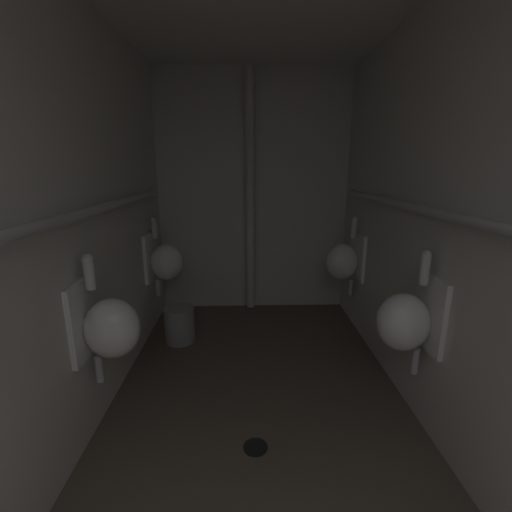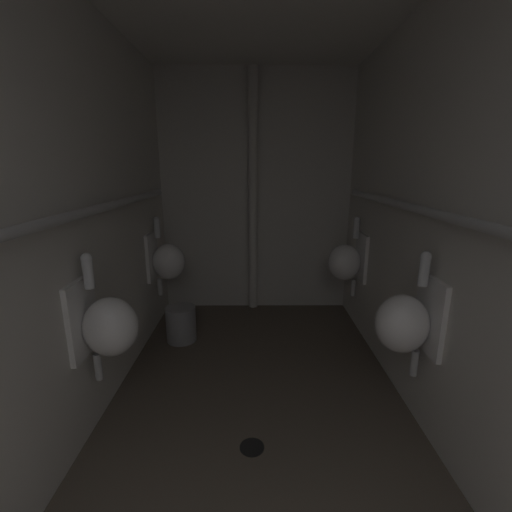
{
  "view_description": "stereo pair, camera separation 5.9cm",
  "coord_description": "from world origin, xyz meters",
  "px_view_note": "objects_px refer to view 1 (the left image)",
  "views": [
    {
      "loc": [
        -0.08,
        0.06,
        1.54
      ],
      "look_at": [
        -0.01,
        2.52,
        0.9
      ],
      "focal_mm": 24.52,
      "sensor_mm": 36.0,
      "label": 1
    },
    {
      "loc": [
        -0.02,
        0.06,
        1.54
      ],
      "look_at": [
        -0.01,
        2.52,
        0.9
      ],
      "focal_mm": 24.52,
      "sensor_mm": 36.0,
      "label": 2
    }
  ],
  "objects_px": {
    "urinal_right_mid": "(407,320)",
    "urinal_left_mid": "(108,326)",
    "urinal_left_far": "(164,261)",
    "floor_drain": "(255,447)",
    "standpipe_back_wall": "(250,196)",
    "waste_bin": "(180,325)",
    "urinal_right_far": "(344,260)"
  },
  "relations": [
    {
      "from": "urinal_right_far",
      "to": "standpipe_back_wall",
      "type": "relative_size",
      "value": 0.31
    },
    {
      "from": "urinal_right_far",
      "to": "standpipe_back_wall",
      "type": "distance_m",
      "value": 1.15
    },
    {
      "from": "standpipe_back_wall",
      "to": "floor_drain",
      "type": "height_order",
      "value": "standpipe_back_wall"
    },
    {
      "from": "floor_drain",
      "to": "urinal_right_mid",
      "type": "bearing_deg",
      "value": 12.06
    },
    {
      "from": "urinal_left_far",
      "to": "waste_bin",
      "type": "height_order",
      "value": "urinal_left_far"
    },
    {
      "from": "urinal_left_mid",
      "to": "urinal_right_far",
      "type": "relative_size",
      "value": 1.0
    },
    {
      "from": "urinal_left_mid",
      "to": "standpipe_back_wall",
      "type": "relative_size",
      "value": 0.31
    },
    {
      "from": "urinal_left_far",
      "to": "urinal_right_mid",
      "type": "xyz_separation_m",
      "value": [
        1.68,
        -1.34,
        0.0
      ]
    },
    {
      "from": "floor_drain",
      "to": "urinal_right_far",
      "type": "bearing_deg",
      "value": 59.6
    },
    {
      "from": "urinal_left_far",
      "to": "urinal_right_far",
      "type": "height_order",
      "value": "same"
    },
    {
      "from": "floor_drain",
      "to": "waste_bin",
      "type": "bearing_deg",
      "value": 117.12
    },
    {
      "from": "urinal_right_mid",
      "to": "waste_bin",
      "type": "bearing_deg",
      "value": 144.76
    },
    {
      "from": "waste_bin",
      "to": "urinal_left_far",
      "type": "bearing_deg",
      "value": 121.67
    },
    {
      "from": "urinal_right_mid",
      "to": "urinal_right_far",
      "type": "relative_size",
      "value": 1.0
    },
    {
      "from": "urinal_right_mid",
      "to": "standpipe_back_wall",
      "type": "height_order",
      "value": "standpipe_back_wall"
    },
    {
      "from": "urinal_right_mid",
      "to": "floor_drain",
      "type": "height_order",
      "value": "urinal_right_mid"
    },
    {
      "from": "urinal_left_far",
      "to": "standpipe_back_wall",
      "type": "distance_m",
      "value": 1.09
    },
    {
      "from": "urinal_right_mid",
      "to": "urinal_left_mid",
      "type": "bearing_deg",
      "value": -178.95
    },
    {
      "from": "standpipe_back_wall",
      "to": "waste_bin",
      "type": "bearing_deg",
      "value": -131.75
    },
    {
      "from": "waste_bin",
      "to": "floor_drain",
      "type": "bearing_deg",
      "value": -62.88
    },
    {
      "from": "urinal_right_far",
      "to": "waste_bin",
      "type": "height_order",
      "value": "urinal_right_far"
    },
    {
      "from": "standpipe_back_wall",
      "to": "waste_bin",
      "type": "distance_m",
      "value": 1.45
    },
    {
      "from": "urinal_left_far",
      "to": "floor_drain",
      "type": "distance_m",
      "value": 1.85
    },
    {
      "from": "urinal_left_mid",
      "to": "urinal_left_far",
      "type": "relative_size",
      "value": 1.0
    },
    {
      "from": "floor_drain",
      "to": "waste_bin",
      "type": "height_order",
      "value": "waste_bin"
    },
    {
      "from": "urinal_left_far",
      "to": "urinal_right_mid",
      "type": "distance_m",
      "value": 2.15
    },
    {
      "from": "urinal_left_far",
      "to": "waste_bin",
      "type": "xyz_separation_m",
      "value": [
        0.16,
        -0.26,
        -0.52
      ]
    },
    {
      "from": "urinal_left_mid",
      "to": "floor_drain",
      "type": "height_order",
      "value": "urinal_left_mid"
    },
    {
      "from": "urinal_left_mid",
      "to": "urinal_right_mid",
      "type": "distance_m",
      "value": 1.68
    },
    {
      "from": "urinal_right_far",
      "to": "waste_bin",
      "type": "relative_size",
      "value": 2.37
    },
    {
      "from": "floor_drain",
      "to": "urinal_left_far",
      "type": "bearing_deg",
      "value": 117.93
    },
    {
      "from": "waste_bin",
      "to": "standpipe_back_wall",
      "type": "bearing_deg",
      "value": 48.25
    }
  ]
}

